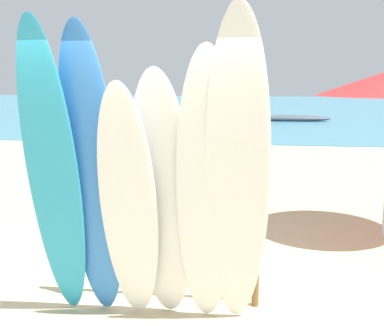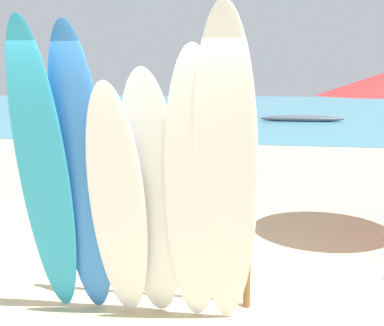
{
  "view_description": "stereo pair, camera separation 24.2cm",
  "coord_description": "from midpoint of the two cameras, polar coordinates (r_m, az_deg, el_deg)",
  "views": [
    {
      "loc": [
        0.99,
        -4.64,
        2.22
      ],
      "look_at": [
        0.0,
        2.39,
        0.99
      ],
      "focal_mm": 46.86,
      "sensor_mm": 36.0,
      "label": 1
    },
    {
      "loc": [
        1.23,
        -4.6,
        2.22
      ],
      "look_at": [
        0.0,
        2.39,
        0.99
      ],
      "focal_mm": 46.86,
      "sensor_mm": 36.0,
      "label": 2
    }
  ],
  "objects": [
    {
      "name": "surfboard_white_3",
      "position": [
        4.43,
        -3.06,
        -4.1
      ],
      "size": [
        0.62,
        0.56,
        2.31
      ],
      "primitive_type": "ellipsoid",
      "rotation": [
        0.19,
        0.0,
        -0.08
      ],
      "color": "white",
      "rests_on": "ground"
    },
    {
      "name": "beachgoer_midbeach",
      "position": [
        11.69,
        3.78,
        3.41
      ],
      "size": [
        0.41,
        0.5,
        1.58
      ],
      "rotation": [
        0.0,
        0.0,
        0.93
      ],
      "color": "tan",
      "rests_on": "ground"
    },
    {
      "name": "beachgoer_photographing",
      "position": [
        10.03,
        3.35,
        2.58
      ],
      "size": [
        0.43,
        0.61,
        1.65
      ],
      "rotation": [
        0.0,
        0.0,
        1.81
      ],
      "color": "brown",
      "rests_on": "ground"
    },
    {
      "name": "surfboard_white_5",
      "position": [
        4.16,
        5.45,
        -1.65
      ],
      "size": [
        0.56,
        0.73,
        2.79
      ],
      "primitive_type": "ellipsoid",
      "rotation": [
        0.23,
        0.0,
        0.03
      ],
      "color": "white",
      "rests_on": "ground"
    },
    {
      "name": "ocean_water",
      "position": [
        36.36,
        8.23,
        6.28
      ],
      "size": [
        60.0,
        40.0,
        0.02
      ],
      "primitive_type": "cube",
      "color": "teal",
      "rests_on": "ground"
    },
    {
      "name": "surfboard_white_4",
      "position": [
        4.27,
        1.95,
        -3.37
      ],
      "size": [
        0.57,
        0.63,
        2.49
      ],
      "primitive_type": "ellipsoid",
      "rotation": [
        0.21,
        0.0,
        0.08
      ],
      "color": "white",
      "rests_on": "ground"
    },
    {
      "name": "ground",
      "position": [
        18.78,
        6.51,
        3.01
      ],
      "size": [
        60.0,
        60.0,
        0.0
      ],
      "primitive_type": "plane",
      "color": "#D3BC8C"
    },
    {
      "name": "surfboard_blue_1",
      "position": [
        4.52,
        -10.93,
        -1.49
      ],
      "size": [
        0.57,
        0.6,
        2.69
      ],
      "primitive_type": "ellipsoid",
      "rotation": [
        0.18,
        0.0,
        -0.08
      ],
      "color": "#337AD1",
      "rests_on": "ground"
    },
    {
      "name": "surfboard_white_2",
      "position": [
        4.42,
        -6.9,
        -4.89
      ],
      "size": [
        0.54,
        0.61,
        2.2
      ],
      "primitive_type": "ellipsoid",
      "rotation": [
        0.23,
        0.0,
        -0.04
      ],
      "color": "white",
      "rests_on": "ground"
    },
    {
      "name": "surfboard_rack",
      "position": [
        5.04,
        -3.37,
        -9.56
      ],
      "size": [
        2.04,
        0.07,
        0.74
      ],
      "color": "brown",
      "rests_on": "ground"
    },
    {
      "name": "surfboard_teal_0",
      "position": [
        4.56,
        -15.08,
        -1.36
      ],
      "size": [
        0.51,
        0.68,
        2.72
      ],
      "primitive_type": "ellipsoid",
      "rotation": [
        0.22,
        0.0,
        -0.04
      ],
      "color": "#289EC6",
      "rests_on": "ground"
    },
    {
      "name": "beachgoer_strolling",
      "position": [
        8.22,
        -1.45,
        0.76
      ],
      "size": [
        0.42,
        0.56,
        1.6
      ],
      "rotation": [
        0.0,
        0.0,
        5.13
      ],
      "color": "tan",
      "rests_on": "ground"
    },
    {
      "name": "distant_boat",
      "position": [
        25.43,
        12.65,
        4.95
      ],
      "size": [
        4.13,
        0.89,
        0.33
      ],
      "color": "#4C515B",
      "rests_on": "ground"
    }
  ]
}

